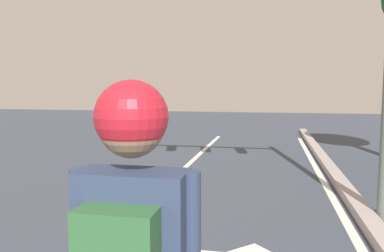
{
  "coord_description": "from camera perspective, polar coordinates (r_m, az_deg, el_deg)",
  "views": [
    {
      "loc": [
        2.31,
        2.37,
        1.78
      ],
      "look_at": [
        1.22,
        7.57,
        1.24
      ],
      "focal_mm": 35.15,
      "sensor_mm": 36.0,
      "label": 1
    }
  ],
  "objects": [
    {
      "name": "lane_line_center",
      "position": [
        4.44,
        -14.6,
        -17.94
      ],
      "size": [
        0.12,
        20.0,
        0.01
      ],
      "primitive_type": "cube",
      "color": "silver",
      "rests_on": "ground"
    }
  ]
}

